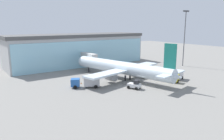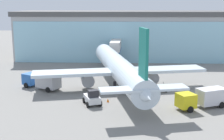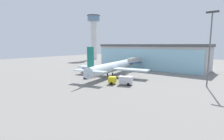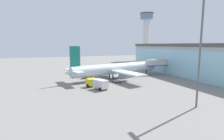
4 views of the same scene
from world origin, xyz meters
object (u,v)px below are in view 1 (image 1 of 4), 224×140
at_px(jet_bridge, 86,56).
at_px(airplane, 122,68).
at_px(fuel_truck, 177,75).
at_px(safety_cone_wingtip, 81,83).
at_px(pushback_tug, 135,85).
at_px(safety_cone_nose, 138,85).
at_px(catering_truck, 86,82).
at_px(apron_light_mast, 185,34).
at_px(baggage_cart, 144,76).

bearing_deg(jet_bridge, airplane, -175.41).
xyz_separation_m(fuel_truck, safety_cone_wingtip, (-24.60, 12.42, -1.19)).
distance_m(airplane, fuel_truck, 15.97).
relative_size(pushback_tug, safety_cone_nose, 6.61).
bearing_deg(safety_cone_wingtip, catering_truck, -95.33).
relative_size(apron_light_mast, fuel_truck, 2.80).
bearing_deg(safety_cone_wingtip, airplane, -9.19).
relative_size(catering_truck, pushback_tug, 2.04).
relative_size(jet_bridge, baggage_cart, 4.25).
distance_m(airplane, safety_cone_nose, 9.12).
xyz_separation_m(catering_truck, fuel_truck, (24.96, -8.63, 0.00)).
height_order(apron_light_mast, baggage_cart, apron_light_mast).
bearing_deg(airplane, fuel_truck, -143.60).
bearing_deg(catering_truck, safety_cone_wingtip, -65.20).
relative_size(airplane, baggage_cart, 12.37).
height_order(airplane, baggage_cart, airplane).
height_order(fuel_truck, safety_cone_nose, fuel_truck).
relative_size(apron_light_mast, catering_truck, 2.85).
bearing_deg(apron_light_mast, safety_cone_wingtip, -178.45).
xyz_separation_m(airplane, safety_cone_nose, (-1.41, -8.45, -3.12)).
distance_m(catering_truck, baggage_cart, 19.55).
distance_m(fuel_truck, safety_cone_nose, 13.58).
height_order(airplane, catering_truck, airplane).
bearing_deg(catering_truck, airplane, -142.19).
distance_m(catering_truck, fuel_truck, 26.41).
bearing_deg(apron_light_mast, pushback_tug, -160.18).
height_order(airplane, safety_cone_wingtip, airplane).
distance_m(jet_bridge, safety_cone_wingtip, 21.89).
height_order(pushback_tug, safety_cone_nose, pushback_tug).
bearing_deg(fuel_truck, airplane, -64.84).
xyz_separation_m(airplane, fuel_truck, (11.98, -10.38, -1.93)).
height_order(safety_cone_nose, safety_cone_wingtip, same).
bearing_deg(airplane, safety_cone_nose, 157.84).
bearing_deg(catering_truck, jet_bridge, -88.10).
height_order(catering_truck, safety_cone_nose, catering_truck).
bearing_deg(safety_cone_nose, jet_bridge, 89.56).
relative_size(jet_bridge, fuel_truck, 1.73).
bearing_deg(pushback_tug, apron_light_mast, -91.68).
xyz_separation_m(jet_bridge, airplane, (1.19, -20.20, -1.21)).
xyz_separation_m(fuel_truck, safety_cone_nose, (-13.39, 1.93, -1.19)).
height_order(jet_bridge, baggage_cart, jet_bridge).
relative_size(apron_light_mast, pushback_tug, 5.82).
distance_m(apron_light_mast, airplane, 33.96).
bearing_deg(baggage_cart, airplane, 146.22).
bearing_deg(safety_cone_wingtip, fuel_truck, -26.79).
bearing_deg(airplane, safety_cone_wingtip, 68.12).
relative_size(catering_truck, fuel_truck, 0.98).
relative_size(airplane, pushback_tug, 10.45).
xyz_separation_m(airplane, safety_cone_wingtip, (-12.62, 2.04, -3.12)).
relative_size(apron_light_mast, safety_cone_wingtip, 38.51).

